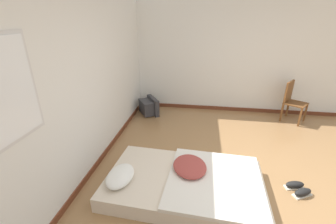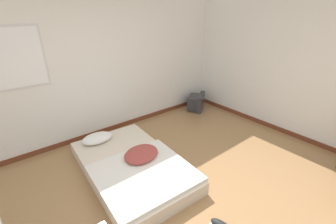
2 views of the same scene
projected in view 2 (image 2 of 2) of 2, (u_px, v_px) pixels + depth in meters
ground_plane at (179, 209)px, 2.84m from camera, size 20.00×20.00×0.00m
wall_back at (89, 71)px, 4.05m from camera, size 8.34×0.08×2.60m
wall_right at (306, 72)px, 4.02m from camera, size 0.08×7.30×2.60m
mattress_bed at (132, 165)px, 3.44m from camera, size 1.38×2.16×0.35m
crt_tv at (197, 102)px, 5.64m from camera, size 0.63×0.58×0.40m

